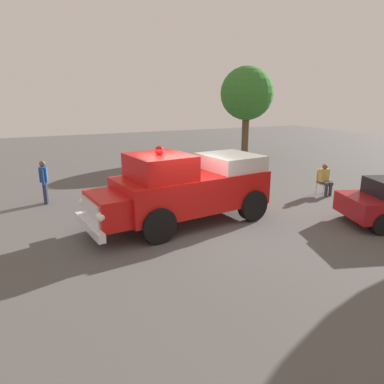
% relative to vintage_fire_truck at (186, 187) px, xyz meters
% --- Properties ---
extents(ground_plane, '(60.00, 60.00, 0.00)m').
position_rel_vintage_fire_truck_xyz_m(ground_plane, '(-0.71, 0.16, -1.20)').
color(ground_plane, '#514F4C').
extents(vintage_fire_truck, '(2.95, 6.17, 2.59)m').
position_rel_vintage_fire_truck_xyz_m(vintage_fire_truck, '(0.00, 0.00, 0.00)').
color(vintage_fire_truck, black).
rests_on(vintage_fire_truck, ground).
extents(lawn_chair_near_truck, '(0.56, 0.57, 1.02)m').
position_rel_vintage_fire_truck_xyz_m(lawn_chair_near_truck, '(0.72, -6.67, -0.61)').
color(lawn_chair_near_truck, '#B7BABF').
rests_on(lawn_chair_near_truck, ground).
extents(spectator_seated, '(0.58, 0.44, 1.29)m').
position_rel_vintage_fire_truck_xyz_m(spectator_seated, '(0.59, -6.65, -0.50)').
color(spectator_seated, '#383842').
rests_on(spectator_seated, ground).
extents(spectator_standing, '(0.65, 0.33, 1.68)m').
position_rel_vintage_fire_truck_xyz_m(spectator_standing, '(4.25, 3.99, -0.23)').
color(spectator_standing, '#2D334C').
rests_on(spectator_standing, ground).
extents(oak_tree_right, '(3.60, 3.60, 5.98)m').
position_rel_vintage_fire_truck_xyz_m(oak_tree_right, '(10.97, -9.58, 2.95)').
color(oak_tree_right, brown).
rests_on(oak_tree_right, ground).
extents(traffic_cone, '(0.40, 0.40, 0.64)m').
position_rel_vintage_fire_truck_xyz_m(traffic_cone, '(3.50, 0.81, -0.89)').
color(traffic_cone, orange).
rests_on(traffic_cone, ground).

